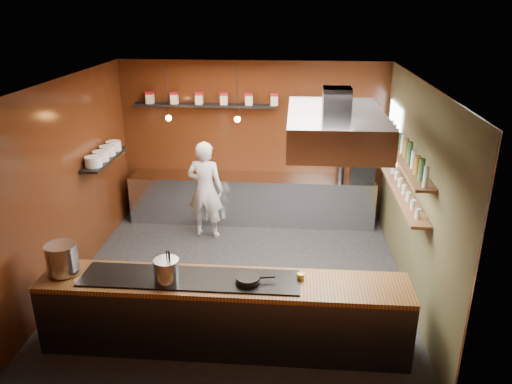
# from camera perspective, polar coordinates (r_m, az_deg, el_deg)

# --- Properties ---
(floor) EXTENTS (5.00, 5.00, 0.00)m
(floor) POSITION_cam_1_polar(r_m,az_deg,el_deg) (7.81, -1.90, -9.79)
(floor) COLOR black
(floor) RESTS_ON ground
(back_wall) EXTENTS (5.00, 0.00, 5.00)m
(back_wall) POSITION_cam_1_polar(r_m,az_deg,el_deg) (9.53, -0.33, 5.83)
(back_wall) COLOR #361509
(back_wall) RESTS_ON ground
(left_wall) EXTENTS (0.00, 5.00, 5.00)m
(left_wall) POSITION_cam_1_polar(r_m,az_deg,el_deg) (7.84, -20.51, 1.05)
(left_wall) COLOR #361509
(left_wall) RESTS_ON ground
(right_wall) EXTENTS (0.00, 5.00, 5.00)m
(right_wall) POSITION_cam_1_polar(r_m,az_deg,el_deg) (7.32, 17.79, -0.01)
(right_wall) COLOR #464428
(right_wall) RESTS_ON ground
(ceiling) EXTENTS (5.00, 5.00, 0.00)m
(ceiling) POSITION_cam_1_polar(r_m,az_deg,el_deg) (6.78, -2.21, 12.53)
(ceiling) COLOR silver
(ceiling) RESTS_ON back_wall
(window_pane) EXTENTS (0.00, 1.00, 1.00)m
(window_pane) POSITION_cam_1_polar(r_m,az_deg,el_deg) (8.78, 15.44, 6.43)
(window_pane) COLOR white
(window_pane) RESTS_ON right_wall
(prep_counter) EXTENTS (4.60, 0.65, 0.90)m
(prep_counter) POSITION_cam_1_polar(r_m,az_deg,el_deg) (9.55, -0.48, -0.78)
(prep_counter) COLOR silver
(prep_counter) RESTS_ON floor
(pass_counter) EXTENTS (4.40, 0.72, 0.94)m
(pass_counter) POSITION_cam_1_polar(r_m,az_deg,el_deg) (6.23, -3.68, -13.63)
(pass_counter) COLOR #38383D
(pass_counter) RESTS_ON floor
(tin_shelf) EXTENTS (2.60, 0.26, 0.04)m
(tin_shelf) POSITION_cam_1_polar(r_m,az_deg,el_deg) (9.35, -5.99, 9.83)
(tin_shelf) COLOR black
(tin_shelf) RESTS_ON back_wall
(plate_shelf) EXTENTS (0.30, 1.40, 0.04)m
(plate_shelf) POSITION_cam_1_polar(r_m,az_deg,el_deg) (8.63, -16.92, 3.62)
(plate_shelf) COLOR black
(plate_shelf) RESTS_ON left_wall
(bottle_shelf_upper) EXTENTS (0.26, 2.80, 0.04)m
(bottle_shelf_upper) POSITION_cam_1_polar(r_m,az_deg,el_deg) (7.43, 16.46, 3.88)
(bottle_shelf_upper) COLOR brown
(bottle_shelf_upper) RESTS_ON right_wall
(bottle_shelf_lower) EXTENTS (0.26, 2.80, 0.04)m
(bottle_shelf_lower) POSITION_cam_1_polar(r_m,az_deg,el_deg) (7.57, 16.10, 0.49)
(bottle_shelf_lower) COLOR brown
(bottle_shelf_lower) RESTS_ON right_wall
(extractor_hood) EXTENTS (1.20, 2.00, 0.72)m
(extractor_hood) POSITION_cam_1_polar(r_m,az_deg,el_deg) (6.46, 9.05, 7.37)
(extractor_hood) COLOR #38383D
(extractor_hood) RESTS_ON ceiling
(pendant_left) EXTENTS (0.10, 0.10, 0.95)m
(pendant_left) POSITION_cam_1_polar(r_m,az_deg,el_deg) (8.84, -9.98, 8.65)
(pendant_left) COLOR black
(pendant_left) RESTS_ON ceiling
(pendant_right) EXTENTS (0.10, 0.10, 0.95)m
(pendant_right) POSITION_cam_1_polar(r_m,az_deg,el_deg) (8.62, -2.14, 8.64)
(pendant_right) COLOR black
(pendant_right) RESTS_ON ceiling
(storage_tins) EXTENTS (2.43, 0.13, 0.22)m
(storage_tins) POSITION_cam_1_polar(r_m,az_deg,el_deg) (9.30, -5.10, 10.62)
(storage_tins) COLOR beige
(storage_tins) RESTS_ON tin_shelf
(plate_stacks) EXTENTS (0.26, 1.16, 0.16)m
(plate_stacks) POSITION_cam_1_polar(r_m,az_deg,el_deg) (8.61, -16.99, 4.25)
(plate_stacks) COLOR white
(plate_stacks) RESTS_ON plate_shelf
(bottles) EXTENTS (0.06, 2.66, 0.24)m
(bottles) POSITION_cam_1_polar(r_m,az_deg,el_deg) (7.39, 16.58, 4.92)
(bottles) COLOR silver
(bottles) RESTS_ON bottle_shelf_upper
(wine_glasses) EXTENTS (0.07, 2.37, 0.13)m
(wine_glasses) POSITION_cam_1_polar(r_m,az_deg,el_deg) (7.55, 16.17, 1.09)
(wine_glasses) COLOR silver
(wine_glasses) RESTS_ON bottle_shelf_lower
(stockpot_large) EXTENTS (0.43, 0.43, 0.37)m
(stockpot_large) POSITION_cam_1_polar(r_m,az_deg,el_deg) (6.44, -21.28, -7.10)
(stockpot_large) COLOR #B2B4B9
(stockpot_large) RESTS_ON pass_counter
(stockpot_small) EXTENTS (0.35, 0.35, 0.28)m
(stockpot_small) POSITION_cam_1_polar(r_m,az_deg,el_deg) (5.94, -10.18, -8.81)
(stockpot_small) COLOR #B4B6BB
(stockpot_small) RESTS_ON pass_counter
(utensil_crock) EXTENTS (0.15, 0.15, 0.16)m
(utensil_crock) POSITION_cam_1_polar(r_m,az_deg,el_deg) (5.99, -9.86, -9.20)
(utensil_crock) COLOR #B2B4B9
(utensil_crock) RESTS_ON pass_counter
(frying_pan) EXTENTS (0.46, 0.29, 0.07)m
(frying_pan) POSITION_cam_1_polar(r_m,az_deg,el_deg) (5.87, -0.89, -10.00)
(frying_pan) COLOR black
(frying_pan) RESTS_ON pass_counter
(butter_jar) EXTENTS (0.10, 0.10, 0.08)m
(butter_jar) POSITION_cam_1_polar(r_m,az_deg,el_deg) (5.99, 5.15, -9.61)
(butter_jar) COLOR gold
(butter_jar) RESTS_ON pass_counter
(espresso_machine) EXTENTS (0.43, 0.41, 0.42)m
(espresso_machine) POSITION_cam_1_polar(r_m,az_deg,el_deg) (9.43, 12.11, 2.72)
(espresso_machine) COLOR black
(espresso_machine) RESTS_ON prep_counter
(chef) EXTENTS (0.69, 0.50, 1.77)m
(chef) POSITION_cam_1_polar(r_m,az_deg,el_deg) (8.84, -5.81, 0.26)
(chef) COLOR white
(chef) RESTS_ON floor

